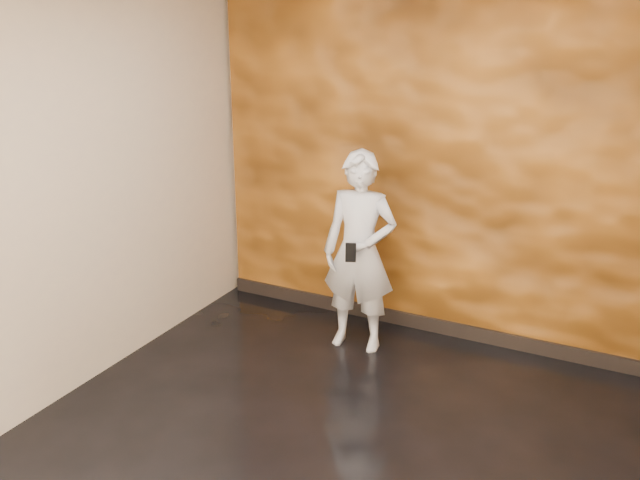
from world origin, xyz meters
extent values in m
cube|color=black|center=(0.00, 0.00, -0.01)|extent=(4.00, 4.00, 0.01)
cube|color=beige|center=(0.00, 2.00, 1.40)|extent=(4.00, 0.02, 2.80)
cube|color=beige|center=(0.00, -2.00, 1.40)|extent=(4.00, 0.02, 2.80)
cube|color=beige|center=(-2.00, 0.00, 1.40)|extent=(0.02, 4.00, 2.80)
cube|color=orange|center=(0.00, 1.96, 1.38)|extent=(3.90, 0.06, 2.75)
cube|color=black|center=(0.00, 1.92, 0.06)|extent=(3.90, 0.04, 0.12)
imported|color=#A6AAB5|center=(-0.47, 1.42, 0.79)|extent=(0.62, 0.44, 1.59)
cube|color=black|center=(-0.44, 1.19, 0.87)|extent=(0.08, 0.04, 0.15)
camera|label=1|loc=(1.61, -3.31, 2.70)|focal=40.00mm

